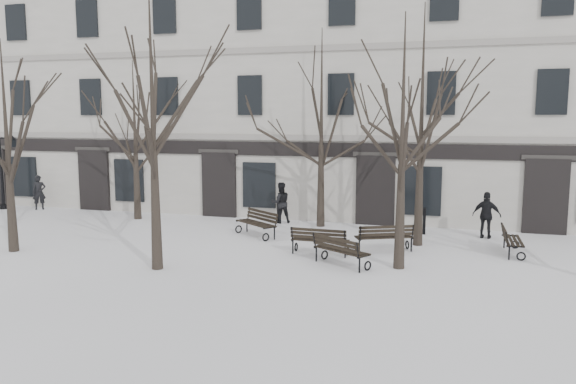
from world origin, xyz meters
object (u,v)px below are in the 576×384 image
at_px(tree_0, 5,120).
at_px(tree_2, 403,111).
at_px(tree_1, 152,90).
at_px(lamp_post, 5,166).
at_px(bench_2, 340,250).
at_px(bench_5, 511,239).
at_px(bench_1, 320,240).
at_px(bench_4, 385,237).
at_px(bench_3, 257,222).

xyz_separation_m(tree_0, tree_2, (12.63, 1.45, 0.28)).
height_order(tree_0, tree_2, tree_2).
bearing_deg(tree_1, tree_2, 16.81).
bearing_deg(tree_1, lamp_post, 148.42).
xyz_separation_m(tree_0, lamp_post, (-6.71, 7.02, -2.27)).
distance_m(tree_2, bench_2, 4.49).
relative_size(bench_5, lamp_post, 0.49).
bearing_deg(bench_1, bench_2, 128.74).
relative_size(tree_2, bench_2, 3.90).
bearing_deg(tree_0, tree_2, 6.54).
distance_m(tree_2, bench_4, 4.60).
bearing_deg(bench_5, lamp_post, 82.80).
distance_m(tree_0, bench_2, 11.62).
bearing_deg(bench_1, lamp_post, -13.94).
height_order(bench_3, lamp_post, lamp_post).
height_order(bench_2, bench_4, bench_4).
bearing_deg(bench_1, bench_3, -35.21).
xyz_separation_m(bench_3, bench_5, (8.91, -0.29, -0.04)).
xyz_separation_m(tree_0, bench_4, (11.98, 3.38, -3.84)).
bearing_deg(tree_2, tree_1, -163.19).
bearing_deg(tree_0, bench_1, 13.26).
relative_size(tree_1, lamp_post, 2.32).
relative_size(tree_1, bench_1, 4.47).
relative_size(tree_2, bench_3, 3.83).
height_order(bench_4, lamp_post, lamp_post).
bearing_deg(bench_3, tree_0, -110.96).
height_order(tree_1, bench_2, tree_1).
distance_m(bench_1, bench_4, 2.23).
relative_size(tree_2, lamp_post, 2.05).
bearing_deg(lamp_post, tree_2, -16.09).
bearing_deg(tree_2, bench_5, 39.83).
bearing_deg(tree_1, bench_2, 19.17).
xyz_separation_m(tree_1, bench_3, (1.33, 5.17, -4.71)).
height_order(bench_2, bench_5, bench_2).
bearing_deg(tree_1, bench_4, 32.75).
xyz_separation_m(tree_2, bench_4, (-0.65, 1.93, -4.12)).
xyz_separation_m(bench_2, lamp_post, (-17.60, 5.87, 1.58)).
relative_size(bench_1, lamp_post, 0.52).
bearing_deg(bench_5, tree_2, 129.59).
bearing_deg(tree_2, bench_3, 150.87).
bearing_deg(bench_2, lamp_post, 13.01).
height_order(tree_0, bench_1, tree_0).
bearing_deg(lamp_post, bench_2, -18.43).
bearing_deg(bench_4, tree_1, 7.73).
bearing_deg(bench_4, tree_0, -9.28).
distance_m(tree_0, bench_1, 10.97).
xyz_separation_m(tree_0, bench_3, (7.08, 4.54, -3.83)).
bearing_deg(tree_2, tree_0, -173.46).
bearing_deg(bench_5, bench_4, 102.06).
distance_m(bench_2, bench_5, 5.96).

